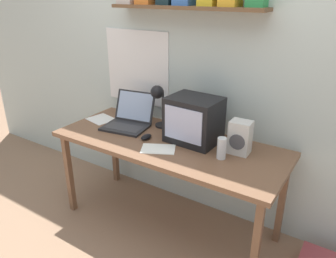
% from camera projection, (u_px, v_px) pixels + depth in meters
% --- Properties ---
extents(ground_plane, '(12.00, 12.00, 0.00)m').
position_uv_depth(ground_plane, '(168.00, 223.00, 2.71)').
color(ground_plane, '#9B785C').
extents(back_wall, '(5.60, 0.24, 2.60)m').
position_uv_depth(back_wall, '(197.00, 55.00, 2.51)').
color(back_wall, silver).
rests_on(back_wall, ground_plane).
extents(corner_desk, '(1.73, 0.70, 0.75)m').
position_uv_depth(corner_desk, '(168.00, 149.00, 2.44)').
color(corner_desk, brown).
rests_on(corner_desk, ground_plane).
extents(crt_monitor, '(0.38, 0.31, 0.33)m').
position_uv_depth(crt_monitor, '(194.00, 120.00, 2.36)').
color(crt_monitor, black).
rests_on(crt_monitor, corner_desk).
extents(laptop, '(0.40, 0.40, 0.26)m').
position_uv_depth(laptop, '(129.00, 118.00, 2.68)').
color(laptop, '#232326').
rests_on(laptop, corner_desk).
extents(desk_lamp, '(0.13, 0.18, 0.35)m').
position_uv_depth(desk_lamp, '(159.00, 99.00, 2.56)').
color(desk_lamp, black).
rests_on(desk_lamp, corner_desk).
extents(juice_glass, '(0.06, 0.06, 0.15)m').
position_uv_depth(juice_glass, '(222.00, 149.00, 2.15)').
color(juice_glass, white).
rests_on(juice_glass, corner_desk).
extents(space_heater, '(0.15, 0.12, 0.23)m').
position_uv_depth(space_heater, '(240.00, 137.00, 2.20)').
color(space_heater, silver).
rests_on(space_heater, corner_desk).
extents(computer_mouse, '(0.06, 0.11, 0.03)m').
position_uv_depth(computer_mouse, '(146.00, 137.00, 2.45)').
color(computer_mouse, black).
rests_on(computer_mouse, corner_desk).
extents(loose_paper_near_laptop, '(0.28, 0.25, 0.00)m').
position_uv_depth(loose_paper_near_laptop, '(158.00, 149.00, 2.30)').
color(loose_paper_near_laptop, white).
rests_on(loose_paper_near_laptop, corner_desk).
extents(printed_handout, '(0.26, 0.23, 0.00)m').
position_uv_depth(printed_handout, '(101.00, 119.00, 2.82)').
color(printed_handout, white).
rests_on(printed_handout, corner_desk).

